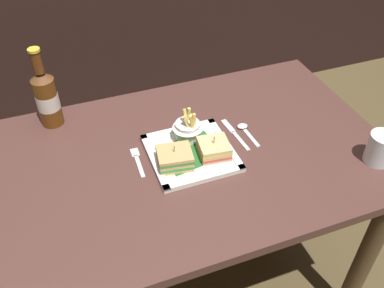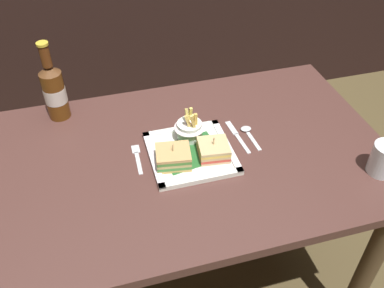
# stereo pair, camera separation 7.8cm
# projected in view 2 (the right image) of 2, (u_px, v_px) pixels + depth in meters

# --- Properties ---
(ground_plane) EXTENTS (6.00, 6.00, 0.00)m
(ground_plane) POSITION_uv_depth(u_px,v_px,m) (193.00, 283.00, 1.77)
(ground_plane) COLOR brown
(dining_table) EXTENTS (1.20, 0.77, 0.75)m
(dining_table) POSITION_uv_depth(u_px,v_px,m) (193.00, 181.00, 1.36)
(dining_table) COLOR #4D2E29
(dining_table) RESTS_ON ground_plane
(square_plate) EXTENTS (0.25, 0.25, 0.02)m
(square_plate) POSITION_uv_depth(u_px,v_px,m) (191.00, 153.00, 1.27)
(square_plate) COLOR white
(square_plate) RESTS_ON dining_table
(sandwich_half_left) EXTENTS (0.11, 0.10, 0.07)m
(sandwich_half_left) POSITION_uv_depth(u_px,v_px,m) (173.00, 157.00, 1.22)
(sandwich_half_left) COLOR tan
(sandwich_half_left) RESTS_ON square_plate
(sandwich_half_right) EXTENTS (0.10, 0.10, 0.07)m
(sandwich_half_right) POSITION_uv_depth(u_px,v_px,m) (213.00, 150.00, 1.24)
(sandwich_half_right) COLOR tan
(sandwich_half_right) RESTS_ON square_plate
(fries_cup) EXTENTS (0.10, 0.10, 0.11)m
(fries_cup) POSITION_uv_depth(u_px,v_px,m) (189.00, 127.00, 1.29)
(fries_cup) COLOR white
(fries_cup) RESTS_ON square_plate
(beer_bottle) EXTENTS (0.07, 0.07, 0.27)m
(beer_bottle) POSITION_uv_depth(u_px,v_px,m) (54.00, 90.00, 1.36)
(beer_bottle) COLOR #5D320F
(beer_bottle) RESTS_ON dining_table
(water_glass) EXTENTS (0.08, 0.08, 0.10)m
(water_glass) POSITION_uv_depth(u_px,v_px,m) (384.00, 161.00, 1.19)
(water_glass) COLOR silver
(water_glass) RESTS_ON dining_table
(fork) EXTENTS (0.03, 0.13, 0.00)m
(fork) POSITION_uv_depth(u_px,v_px,m) (137.00, 157.00, 1.26)
(fork) COLOR silver
(fork) RESTS_ON dining_table
(knife) EXTENTS (0.03, 0.17, 0.00)m
(knife) POSITION_uv_depth(u_px,v_px,m) (237.00, 136.00, 1.34)
(knife) COLOR silver
(knife) RESTS_ON dining_table
(spoon) EXTENTS (0.03, 0.12, 0.01)m
(spoon) POSITION_uv_depth(u_px,v_px,m) (248.00, 132.00, 1.35)
(spoon) COLOR silver
(spoon) RESTS_ON dining_table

